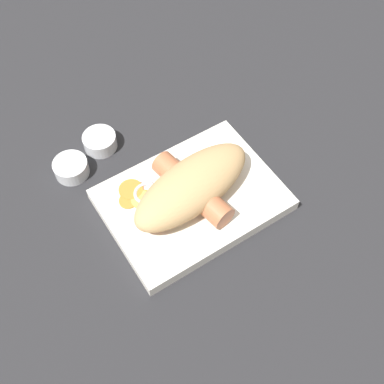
{
  "coord_description": "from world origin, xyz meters",
  "views": [
    {
      "loc": [
        0.2,
        0.32,
        0.6
      ],
      "look_at": [
        0.0,
        0.0,
        0.03
      ],
      "focal_mm": 45.0,
      "sensor_mm": 36.0,
      "label": 1
    }
  ],
  "objects_px": {
    "food_tray": "(192,200)",
    "sausage": "(193,190)",
    "condiment_cup_near": "(100,142)",
    "condiment_cup_far": "(71,168)",
    "bread_roll": "(191,188)"
  },
  "relations": [
    {
      "from": "food_tray",
      "to": "sausage",
      "type": "xyz_separation_m",
      "value": [
        -0.0,
        0.0,
        0.03
      ]
    },
    {
      "from": "sausage",
      "to": "condiment_cup_near",
      "type": "relative_size",
      "value": 3.21
    },
    {
      "from": "sausage",
      "to": "condiment_cup_far",
      "type": "bearing_deg",
      "value": -50.12
    },
    {
      "from": "bread_roll",
      "to": "condiment_cup_near",
      "type": "xyz_separation_m",
      "value": [
        0.06,
        -0.17,
        -0.04
      ]
    },
    {
      "from": "food_tray",
      "to": "condiment_cup_near",
      "type": "height_order",
      "value": "condiment_cup_near"
    },
    {
      "from": "bread_roll",
      "to": "condiment_cup_far",
      "type": "relative_size",
      "value": 3.98
    },
    {
      "from": "condiment_cup_near",
      "to": "food_tray",
      "type": "bearing_deg",
      "value": 110.62
    },
    {
      "from": "food_tray",
      "to": "condiment_cup_near",
      "type": "xyz_separation_m",
      "value": [
        0.06,
        -0.17,
        0.0
      ]
    },
    {
      "from": "food_tray",
      "to": "sausage",
      "type": "bearing_deg",
      "value": 101.44
    },
    {
      "from": "condiment_cup_far",
      "to": "condiment_cup_near",
      "type": "bearing_deg",
      "value": -159.38
    },
    {
      "from": "food_tray",
      "to": "condiment_cup_near",
      "type": "bearing_deg",
      "value": -69.38
    },
    {
      "from": "sausage",
      "to": "condiment_cup_near",
      "type": "distance_m",
      "value": 0.19
    },
    {
      "from": "condiment_cup_far",
      "to": "sausage",
      "type": "bearing_deg",
      "value": 129.88
    },
    {
      "from": "food_tray",
      "to": "condiment_cup_near",
      "type": "relative_size",
      "value": 4.73
    },
    {
      "from": "bread_roll",
      "to": "sausage",
      "type": "bearing_deg",
      "value": 178.51
    }
  ]
}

